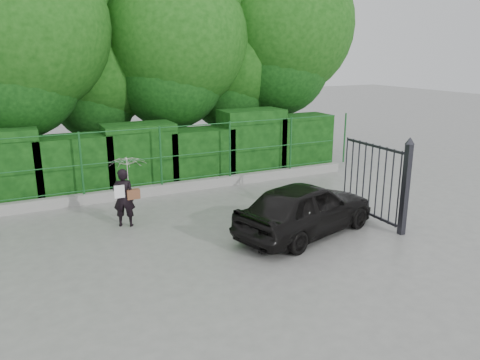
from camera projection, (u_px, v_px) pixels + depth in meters
name	position (u px, v px, depth m)	size (l,w,h in m)	color
ground	(204.00, 250.00, 10.34)	(80.00, 80.00, 0.00)	gray
kerb	(150.00, 191.00, 14.20)	(14.00, 0.25, 0.30)	#9E9E99
fence	(155.00, 156.00, 14.02)	(14.13, 0.06, 1.80)	#195723
hedge	(138.00, 156.00, 14.82)	(14.20, 1.20, 2.29)	black
trees	(150.00, 40.00, 16.30)	(17.10, 6.15, 8.08)	black
gate	(391.00, 182.00, 11.34)	(0.22, 2.33, 2.36)	#26262C
woman	(127.00, 180.00, 11.54)	(0.94, 0.96, 1.75)	black
car	(306.00, 208.00, 11.09)	(1.53, 3.81, 1.30)	black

